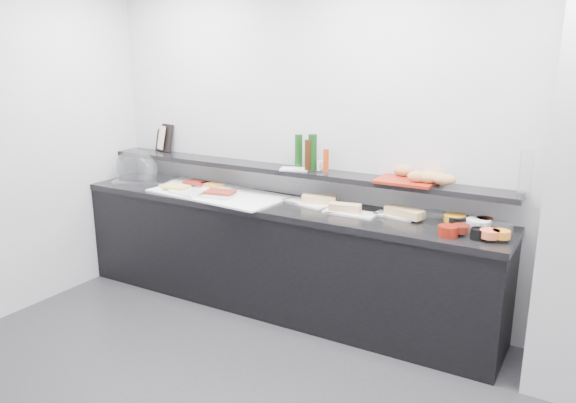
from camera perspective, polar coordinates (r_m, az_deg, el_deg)
The scene contains 53 objects.
back_wall at distance 4.33m, azimuth 8.88°, elevation 5.33°, with size 5.00×0.02×2.70m, color silver.
buffet_cabinet at distance 4.62m, azimuth -1.12°, elevation -5.81°, with size 3.60×0.60×0.85m, color black.
counter_top at distance 4.48m, azimuth -1.15°, elevation -0.42°, with size 3.62×0.62×0.05m, color black.
wall_shelf at distance 4.56m, azimuth -0.02°, elevation 3.18°, with size 3.60×0.25×0.04m, color black.
cloche_base at distance 5.31m, azimuth -14.21°, elevation 2.09°, with size 0.51×0.34×0.04m, color #B4B6BB.
cloche_dome at distance 5.40m, azimuth -15.11°, elevation 3.38°, with size 0.46×0.31×0.34m, color white.
linen_runner at distance 4.75m, azimuth -7.12°, elevation 0.79°, with size 1.18×0.56×0.01m, color white.
platter_meat_a at distance 5.19m, azimuth -10.61°, elevation 2.02°, with size 0.30×0.20×0.01m, color white.
food_meat_a at distance 5.04m, azimuth -9.26°, elevation 1.91°, with size 0.22×0.14×0.02m, color maroon.
platter_salmon at distance 4.95m, azimuth -7.24°, elevation 1.53°, with size 0.32×0.21×0.01m, color white.
food_salmon at distance 4.95m, azimuth -7.74°, elevation 1.73°, with size 0.20×0.12×0.02m, color orange.
platter_cheese at distance 4.78m, azimuth -10.04°, elevation 0.94°, with size 0.33×0.22×0.01m, color white.
food_cheese at distance 4.91m, azimuth -11.32°, elevation 1.47°, with size 0.22×0.14×0.02m, color #FDD762.
platter_meat_b at distance 4.63m, azimuth -7.28°, elevation 0.59°, with size 0.28×0.18×0.01m, color silver.
food_meat_b at distance 4.67m, azimuth -6.93°, elevation 0.95°, with size 0.24×0.15×0.02m, color maroon.
sandwich_plate_left at distance 4.43m, azimuth 1.87°, elevation -0.15°, with size 0.40×0.17×0.01m, color white.
sandwich_food_left at distance 4.40m, azimuth 3.18°, elevation 0.24°, with size 0.27×0.10×0.06m, color #E4C277.
tongs_left at distance 4.43m, azimuth 0.18°, elevation 0.00°, with size 0.01×0.01×0.16m, color silver.
sandwich_plate_mid at distance 4.18m, azimuth 6.32°, elevation -1.16°, with size 0.39×0.17×0.01m, color white.
sandwich_food_mid at distance 4.18m, azimuth 5.81°, elevation -0.63°, with size 0.23×0.09×0.06m, color tan.
tongs_mid at distance 4.14m, azimuth 4.89°, elevation -1.11°, with size 0.01×0.01×0.16m, color silver.
sandwich_plate_right at distance 4.16m, azimuth 10.83°, elevation -1.42°, with size 0.31×0.13×0.01m, color silver.
sandwich_food_right at distance 4.12m, azimuth 11.74°, elevation -1.09°, with size 0.29×0.11×0.06m, color tan.
tongs_right at distance 4.12m, azimuth 8.83°, elevation -1.32°, with size 0.01×0.01×0.16m, color #AEB0B5.
bowl_glass_fruit at distance 4.09m, azimuth 14.65°, elevation -1.54°, with size 0.18×0.18×0.07m, color white.
fill_glass_fruit at distance 4.05m, azimuth 16.59°, elevation -1.64°, with size 0.15×0.15×0.05m, color orange.
bowl_black_jam at distance 4.03m, azimuth 16.96°, elevation -1.94°, with size 0.15×0.15×0.07m, color black.
fill_black_jam at distance 4.04m, azimuth 19.33°, elevation -1.91°, with size 0.11×0.11×0.05m, color #591A0C.
bowl_glass_cream at distance 3.95m, azimuth 20.72°, elevation -2.61°, with size 0.17×0.17×0.07m, color white.
fill_glass_cream at distance 3.99m, azimuth 18.77°, elevation -2.09°, with size 0.16×0.16×0.05m, color white.
bowl_red_jam at distance 3.80m, azimuth 15.95°, elevation -2.90°, with size 0.13×0.13×0.07m, color maroon.
fill_red_jam at distance 3.83m, azimuth 17.18°, elevation -2.65°, with size 0.11×0.11×0.05m, color #55150C.
bowl_glass_salmon at distance 3.86m, azimuth 18.16°, elevation -2.78°, with size 0.15×0.15×0.07m, color white.
fill_glass_salmon at distance 3.78m, azimuth 19.82°, elevation -3.11°, with size 0.12×0.12×0.05m, color #F5673C.
bowl_black_fruit at distance 3.80m, azimuth 18.80°, elevation -3.13°, with size 0.11×0.11×0.07m, color black.
fill_black_fruit at distance 3.80m, azimuth 20.85°, elevation -3.12°, with size 0.11×0.11×0.05m, color orange.
framed_print at distance 5.44m, azimuth -12.44°, elevation 6.36°, with size 0.22×0.02×0.26m, color black.
print_art at distance 5.48m, azimuth -12.87°, elevation 6.38°, with size 0.19×0.00×0.22m, color beige.
condiment_tray at distance 4.48m, azimuth 0.65°, elevation 3.31°, with size 0.22×0.14×0.01m, color white.
bottle_green_a at distance 4.54m, azimuth 1.09°, elevation 5.20°, with size 0.06×0.06×0.26m, color #103E10.
bottle_brown at distance 4.41m, azimuth 2.02°, elevation 4.76°, with size 0.05×0.05×0.24m, color #331909.
bottle_green_b at distance 4.43m, azimuth 2.51°, elevation 5.07°, with size 0.07×0.07×0.28m, color #0F3911.
bottle_hot at distance 4.35m, azimuth 3.88°, elevation 4.20°, with size 0.04×0.04×0.18m, color #B9390D.
shaker_salt at distance 4.41m, azimuth 3.16°, elevation 3.62°, with size 0.03×0.03×0.07m, color white.
shaker_pepper at distance 4.44m, azimuth 3.34°, elevation 3.71°, with size 0.03×0.03×0.07m, color white.
bread_tray at distance 4.14m, azimuth 11.88°, elevation 2.04°, with size 0.41×0.29×0.02m, color maroon.
bread_roll_nw at distance 4.24m, azimuth 11.62°, elevation 3.09°, with size 0.15×0.09×0.08m, color #B07F43.
bread_roll_n at distance 4.18m, azimuth 14.49°, elevation 2.74°, with size 0.16×0.10×0.08m, color #B67845.
bread_roll_sw at distance 4.07m, azimuth 12.98°, elevation 2.50°, with size 0.14×0.09×0.08m, color #C3884A.
bread_roll_s at distance 4.06m, azimuth 14.13°, elevation 2.41°, with size 0.15×0.10×0.08m, color tan.
bread_roll_se at distance 4.02m, azimuth 15.64°, elevation 2.18°, with size 0.16×0.10×0.08m, color #C4864B.
bread_roll_mide at distance 4.08m, azimuth 14.86°, elevation 2.43°, with size 0.14×0.09×0.08m, color #B67D45.
carafe at distance 3.96m, azimuth 22.99°, elevation 2.68°, with size 0.09×0.09×0.30m, color silver.
Camera 1 is at (1.55, -1.98, 2.06)m, focal length 35.00 mm.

